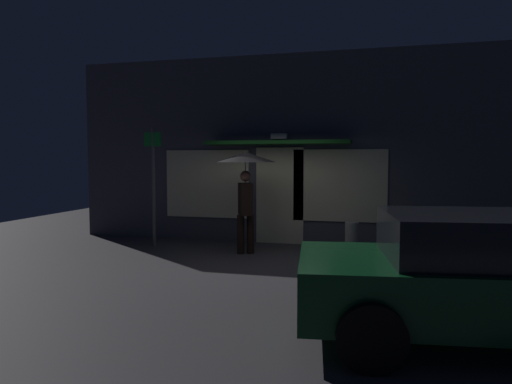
{
  "coord_description": "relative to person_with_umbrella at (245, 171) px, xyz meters",
  "views": [
    {
      "loc": [
        2.06,
        -8.12,
        1.9
      ],
      "look_at": [
        -0.22,
        0.84,
        1.27
      ],
      "focal_mm": 32.26,
      "sensor_mm": 36.0,
      "label": 1
    }
  ],
  "objects": [
    {
      "name": "sidewalk_bollard",
      "position": [
        2.11,
        0.36,
        -1.36
      ],
      "size": [
        0.27,
        0.27,
        0.67
      ],
      "primitive_type": "cylinder",
      "color": "#9E998E",
      "rests_on": "ground"
    },
    {
      "name": "sidewalk_bollard_2",
      "position": [
        3.58,
        0.25,
        -1.37
      ],
      "size": [
        0.28,
        0.28,
        0.64
      ],
      "primitive_type": "cylinder",
      "color": "#B2A899",
      "rests_on": "ground"
    },
    {
      "name": "ground_plane",
      "position": [
        0.44,
        -0.84,
        -1.69
      ],
      "size": [
        18.0,
        18.0,
        0.0
      ],
      "primitive_type": "plane",
      "color": "#423F44"
    },
    {
      "name": "building_facade",
      "position": [
        0.44,
        1.49,
        0.44
      ],
      "size": [
        9.98,
        1.0,
        4.31
      ],
      "color": "#4C4C56",
      "rests_on": "ground"
    },
    {
      "name": "person_with_umbrella",
      "position": [
        0.0,
        0.0,
        0.0
      ],
      "size": [
        1.25,
        1.25,
        2.07
      ],
      "rotation": [
        0.0,
        0.0,
        -1.13
      ],
      "color": "black",
      "rests_on": "ground"
    },
    {
      "name": "street_sign_post",
      "position": [
        -2.16,
        0.23,
        -0.22
      ],
      "size": [
        0.4,
        0.07,
        2.61
      ],
      "color": "#595B60",
      "rests_on": "ground"
    },
    {
      "name": "parked_car",
      "position": [
        3.81,
        -3.77,
        -0.99
      ],
      "size": [
        4.34,
        2.36,
        1.35
      ],
      "rotation": [
        0.0,
        0.0,
        0.12
      ],
      "color": "#0C3F1E",
      "rests_on": "ground"
    }
  ]
}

